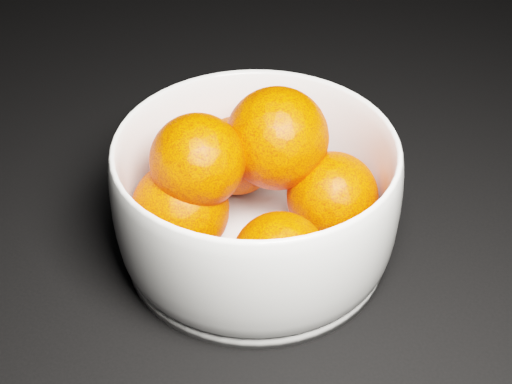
% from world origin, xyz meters
% --- Properties ---
extents(ground, '(3.00, 3.00, 0.00)m').
position_xyz_m(ground, '(0.00, 0.00, 0.00)').
color(ground, black).
rests_on(ground, ground).
extents(bowl, '(0.20, 0.20, 0.10)m').
position_xyz_m(bowl, '(0.25, -0.25, 0.05)').
color(bowl, silver).
rests_on(bowl, ground).
extents(orange_pile, '(0.16, 0.15, 0.11)m').
position_xyz_m(orange_pile, '(0.24, -0.25, 0.06)').
color(orange_pile, '#EF3300').
rests_on(orange_pile, bowl).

